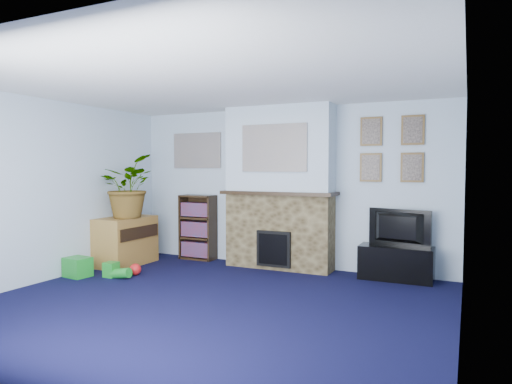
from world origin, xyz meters
The scene contains 26 objects.
floor centered at (0.00, 0.00, 0.00)m, with size 5.00×4.50×0.01m, color black.
ceiling centered at (0.00, 0.00, 2.40)m, with size 5.00×4.50×0.01m, color white.
wall_back centered at (0.00, 2.25, 1.20)m, with size 5.00×0.04×2.40m, color silver.
wall_front centered at (0.00, -2.25, 1.20)m, with size 5.00×0.04×2.40m, color silver.
wall_left centered at (-2.50, 0.00, 1.20)m, with size 0.04×4.50×2.40m, color silver.
wall_right centered at (2.50, 0.00, 1.20)m, with size 0.04×4.50×2.40m, color silver.
chimney_breast centered at (0.00, 2.05, 1.18)m, with size 1.72×0.50×2.40m.
collage_main centered at (0.00, 1.84, 1.78)m, with size 1.00×0.03×0.68m, color gray.
collage_left centered at (-1.55, 2.23, 1.78)m, with size 0.90×0.03×0.58m, color gray.
portrait_tl centered at (1.30, 2.23, 2.00)m, with size 0.30×0.03×0.40m, color brown.
portrait_tr centered at (1.85, 2.23, 2.00)m, with size 0.30×0.03×0.40m, color brown.
portrait_bl centered at (1.30, 2.23, 1.50)m, with size 0.30×0.03×0.40m, color brown.
portrait_br centered at (1.85, 2.23, 1.50)m, with size 0.30×0.03×0.40m, color brown.
tv_stand centered at (1.69, 2.03, 0.23)m, with size 0.95×0.40×0.45m, color black.
television centered at (1.69, 2.05, 0.70)m, with size 0.85×0.11×0.49m, color black.
bookshelf centered at (-1.46, 2.11, 0.50)m, with size 0.58×0.28×1.05m.
sideboard centered at (-2.24, 1.27, 0.35)m, with size 0.52×0.94×0.73m, color olive.
potted_plant centered at (-2.19, 1.22, 1.22)m, with size 0.87×0.76×0.97m, color #26661E.
mantel_clock centered at (-0.09, 2.00, 1.22)m, with size 0.10×0.06×0.14m, color gold.
mantel_candle centered at (0.26, 2.00, 1.23)m, with size 0.05×0.05×0.17m, color #B2BFC6.
mantel_teddy centered at (-0.58, 2.00, 1.22)m, with size 0.13×0.13×0.13m, color slate.
mantel_can centered at (0.63, 2.00, 1.21)m, with size 0.06×0.06×0.12m, color #198C26.
green_crate centered at (-2.30, 0.36, 0.14)m, with size 0.33×0.27×0.27m, color #198C26.
toy_ball centered at (-1.64, 0.76, 0.09)m, with size 0.16×0.16×0.16m, color red.
toy_block centered at (-1.88, 0.55, 0.11)m, with size 0.17×0.17×0.20m, color #198C26.
toy_tube centered at (-1.69, 0.53, 0.07)m, with size 0.13×0.13×0.29m, color #198C26.
Camera 1 is at (2.54, -4.21, 1.49)m, focal length 32.00 mm.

